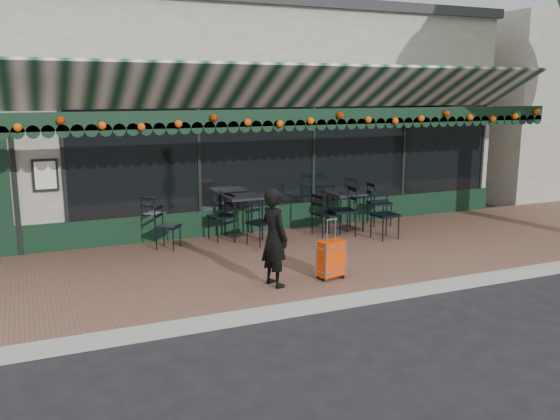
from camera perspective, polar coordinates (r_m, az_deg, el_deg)
name	(u,v)px	position (r m, az deg, el deg)	size (l,w,h in m)	color
ground	(350,303)	(8.40, 6.79, -8.90)	(80.00, 80.00, 0.00)	black
sidewalk	(291,261)	(10.06, 1.04, -4.93)	(18.00, 4.00, 0.15)	brown
curb	(353,300)	(8.31, 7.08, -8.59)	(18.00, 0.16, 0.15)	#9E9E99
restaurant_building	(194,117)	(15.17, -8.24, 8.88)	(12.00, 9.60, 4.50)	gray
woman	(274,237)	(8.42, -0.55, -2.65)	(0.52, 0.34, 1.42)	black
suitcase	(331,259)	(8.85, 4.93, -4.72)	(0.44, 0.31, 0.91)	#E63D07
cafe_table_a	(346,197)	(11.85, 6.34, 1.30)	(0.63, 0.63, 0.77)	black
cafe_table_b	(243,200)	(11.17, -3.57, 0.97)	(0.66, 0.66, 0.82)	black
chair_a_left	(342,211)	(11.47, 6.02, -0.12)	(0.48, 0.48, 0.96)	black
chair_a_right	(379,203)	(12.51, 9.54, 0.62)	(0.45, 0.45, 0.90)	black
chair_a_front	(385,215)	(11.35, 10.08, -0.50)	(0.45, 0.45, 0.90)	black
chair_b_left	(221,217)	(11.16, -5.67, -0.65)	(0.44, 0.44, 0.88)	black
chair_b_right	(325,214)	(11.47, 4.31, -0.41)	(0.41, 0.41, 0.83)	black
chair_b_front	(260,223)	(10.74, -1.95, -1.27)	(0.40, 0.40, 0.80)	black
chair_solo	(168,227)	(10.66, -10.73, -1.63)	(0.39, 0.39, 0.78)	black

